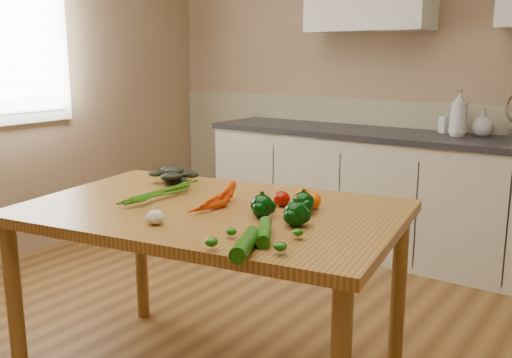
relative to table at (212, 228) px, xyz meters
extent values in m
cube|color=#9F815F|center=(-0.23, 2.40, 0.57)|extent=(4.00, 0.02, 2.60)
cube|color=tan|center=(-0.23, 2.38, -0.18)|extent=(3.98, 0.03, 1.10)
cube|color=beige|center=(-0.03, 2.08, -0.30)|extent=(2.80, 0.60, 0.86)
cube|color=#2B2B31|center=(-0.03, 2.08, 0.15)|extent=(2.84, 0.64, 0.04)
cube|color=#A56E30|center=(0.00, 0.00, 0.07)|extent=(1.67, 1.22, 0.04)
cylinder|color=brown|center=(-0.62, -0.54, -0.34)|extent=(0.07, 0.07, 0.78)
cylinder|color=brown|center=(-0.76, 0.30, -0.34)|extent=(0.07, 0.07, 0.78)
cylinder|color=brown|center=(0.62, 0.54, -0.34)|extent=(0.07, 0.07, 0.78)
imported|color=silver|center=(0.37, 2.14, 0.33)|extent=(0.15, 0.16, 0.31)
imported|color=silver|center=(0.26, 2.26, 0.26)|extent=(0.11, 0.11, 0.17)
imported|color=silver|center=(0.51, 2.23, 0.26)|extent=(0.16, 0.16, 0.18)
ellipsoid|color=beige|center=(-0.01, -0.31, 0.12)|extent=(0.06, 0.06, 0.06)
sphere|color=black|center=(0.26, 0.00, 0.14)|extent=(0.09, 0.09, 0.09)
sphere|color=black|center=(0.36, 0.14, 0.13)|extent=(0.09, 0.09, 0.09)
sphere|color=black|center=(0.42, -0.03, 0.14)|extent=(0.09, 0.09, 0.09)
ellipsoid|color=#8B0902|center=(0.23, 0.18, 0.12)|extent=(0.07, 0.07, 0.06)
ellipsoid|color=#DF5205|center=(0.28, 0.27, 0.13)|extent=(0.08, 0.08, 0.07)
ellipsoid|color=#DF5205|center=(0.35, 0.22, 0.13)|extent=(0.07, 0.07, 0.07)
cylinder|color=#114A08|center=(0.41, -0.22, 0.11)|extent=(0.16, 0.22, 0.05)
cylinder|color=#114A08|center=(0.44, -0.36, 0.12)|extent=(0.14, 0.23, 0.05)
camera|label=1|loc=(1.46, -1.75, 0.70)|focal=40.00mm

